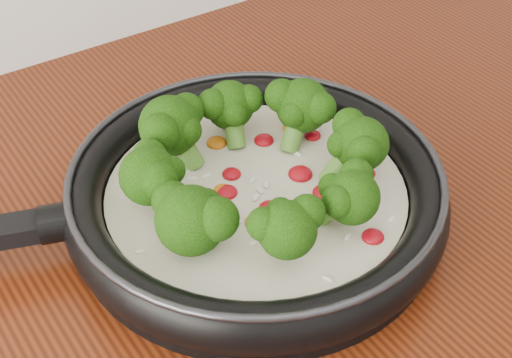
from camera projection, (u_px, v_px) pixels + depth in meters
skillet at (251, 190)px, 0.69m from camera, size 0.58×0.45×0.10m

